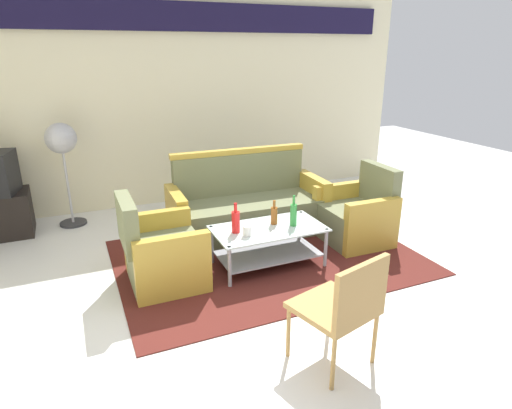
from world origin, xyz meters
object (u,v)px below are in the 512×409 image
at_px(bottle_red, 236,221).
at_px(pedestal_fan, 62,144).
at_px(armchair_right, 357,217).
at_px(bottle_green, 293,214).
at_px(coffee_table, 268,241).
at_px(bottle_brown, 274,215).
at_px(cup, 247,231).
at_px(armchair_left, 161,254).
at_px(couch, 247,208).
at_px(wicker_chair, 344,304).

xyz_separation_m(bottle_red, pedestal_fan, (-1.44, 1.96, 0.49)).
distance_m(armchair_right, bottle_green, 0.98).
xyz_separation_m(coffee_table, bottle_brown, (0.09, 0.07, 0.23)).
relative_size(coffee_table, bottle_brown, 4.41).
relative_size(bottle_green, pedestal_fan, 0.25).
height_order(armchair_right, coffee_table, armchair_right).
distance_m(bottle_brown, pedestal_fan, 2.72).
bearing_deg(bottle_brown, armchair_right, 4.77).
distance_m(cup, pedestal_fan, 2.63).
xyz_separation_m(bottle_brown, pedestal_fan, (-1.87, 1.91, 0.51)).
height_order(bottle_green, cup, bottle_green).
xyz_separation_m(coffee_table, pedestal_fan, (-1.78, 1.98, 0.74)).
bearing_deg(armchair_left, bottle_brown, 89.38).
xyz_separation_m(couch, pedestal_fan, (-1.90, 1.13, 0.70)).
height_order(bottle_brown, cup, bottle_brown).
xyz_separation_m(coffee_table, wicker_chair, (-0.18, -1.56, 0.22)).
xyz_separation_m(armchair_left, bottle_brown, (1.15, -0.02, 0.22)).
distance_m(bottle_brown, wicker_chair, 1.66).
bearing_deg(bottle_red, coffee_table, -3.76).
distance_m(armchair_left, pedestal_fan, 2.15).
bearing_deg(cup, couch, 67.66).
relative_size(couch, coffee_table, 1.66).
distance_m(bottle_red, bottle_green, 0.59).
height_order(armchair_left, armchair_right, same).
distance_m(coffee_table, cup, 0.34).
xyz_separation_m(armchair_right, wicker_chair, (-1.36, -1.73, 0.21)).
relative_size(coffee_table, wicker_chair, 1.31).
distance_m(couch, wicker_chair, 2.44).
distance_m(armchair_left, bottle_green, 1.33).
height_order(cup, pedestal_fan, pedestal_fan).
relative_size(armchair_right, bottle_brown, 3.41).
bearing_deg(armchair_right, armchair_left, 93.01).
bearing_deg(couch, bottle_green, 100.32).
xyz_separation_m(armchair_left, pedestal_fan, (-0.72, 1.89, 0.73)).
bearing_deg(armchair_right, couch, 58.12).
height_order(couch, pedestal_fan, pedestal_fan).
height_order(armchair_right, bottle_brown, armchair_right).
height_order(bottle_green, wicker_chair, wicker_chair).
xyz_separation_m(couch, bottle_brown, (-0.03, -0.78, 0.19)).
xyz_separation_m(armchair_left, armchair_right, (2.23, 0.07, 0.00)).
height_order(coffee_table, bottle_green, bottle_green).
height_order(coffee_table, pedestal_fan, pedestal_fan).
bearing_deg(bottle_green, armchair_right, 12.57).
xyz_separation_m(armchair_right, cup, (-1.44, -0.26, 0.17)).
xyz_separation_m(couch, coffee_table, (-0.12, -0.85, -0.04)).
distance_m(couch, pedestal_fan, 2.32).
bearing_deg(bottle_red, armchair_left, 174.82).
xyz_separation_m(bottle_green, bottle_brown, (-0.16, 0.12, -0.03)).
bearing_deg(pedestal_fan, wicker_chair, -65.80).
xyz_separation_m(coffee_table, bottle_red, (-0.34, 0.02, 0.25)).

